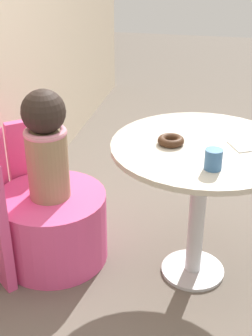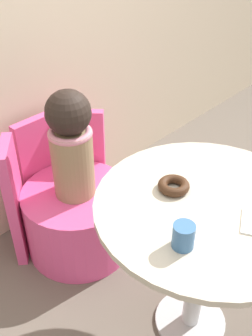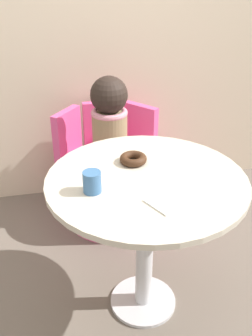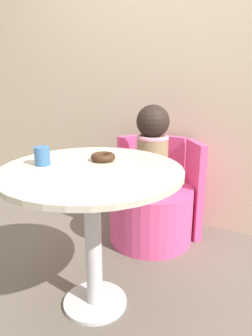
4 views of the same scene
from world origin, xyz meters
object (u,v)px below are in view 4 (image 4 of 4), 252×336
child_figure (152,147)px  cup (42,156)px  tub_chair (151,214)px  round_table (92,196)px  donut (103,157)px

child_figure → cup: 0.83m
tub_chair → cup: 1.00m
tub_chair → child_figure: (0.00, 0.00, 0.48)m
tub_chair → child_figure: size_ratio=1.02×
tub_chair → child_figure: child_figure is taller
round_table → child_figure: 0.75m
tub_chair → donut: donut is taller
round_table → cup: bearing=-166.8°
donut → cup: 0.29m
tub_chair → cup: bearing=-104.7°
round_table → donut: 0.21m
cup → round_table: bearing=13.2°
cup → donut: bearing=43.3°
tub_chair → cup: size_ratio=6.59×
donut → cup: size_ratio=1.39×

